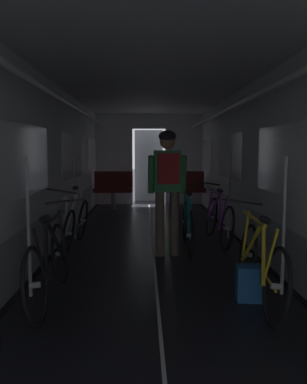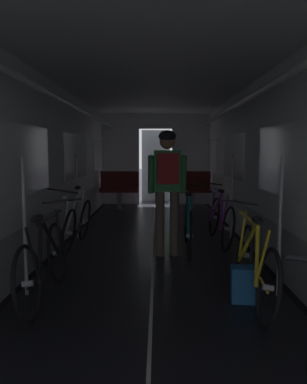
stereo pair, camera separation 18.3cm
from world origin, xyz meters
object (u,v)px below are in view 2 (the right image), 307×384
bicycle_white (77,223)px  person_cyclist_aisle (167,179)px  backpack_on_floor (245,284)px  bench_seat_far_left (119,186)px  bicycle_purple (220,219)px  bicycle_black (45,262)px  bicycle_yellow (254,265)px  bicycle_teal_in_aisle (188,225)px  bench_seat_far_right (191,187)px

bicycle_white → person_cyclist_aisle: person_cyclist_aisle is taller
bicycle_white → backpack_on_floor: bearing=-46.2°
bench_seat_far_left → bicycle_white: (-0.25, -3.99, -0.19)m
bicycle_purple → person_cyclist_aisle: bearing=-138.0°
bicycle_black → bicycle_yellow: (2.01, -0.07, -0.00)m
bicycle_purple → bicycle_yellow: size_ratio=1.00×
bicycle_yellow → backpack_on_floor: bicycle_yellow is taller
backpack_on_floor → bicycle_black: bearing=179.4°
bicycle_purple → bicycle_white: size_ratio=1.00×
bicycle_white → person_cyclist_aisle: 1.58m
bicycle_yellow → bicycle_teal_in_aisle: bicycle_yellow is taller
bench_seat_far_right → bicycle_black: bearing=-107.6°
bench_seat_far_right → backpack_on_floor: bench_seat_far_right is taller
bicycle_black → person_cyclist_aisle: size_ratio=0.98×
bicycle_white → backpack_on_floor: bicycle_white is taller
bench_seat_far_left → backpack_on_floor: bench_seat_far_left is taller
bicycle_purple → bicycle_yellow: bearing=-91.5°
bicycle_white → bicycle_purple: bearing=7.6°
bicycle_white → person_cyclist_aisle: size_ratio=0.98×
bicycle_purple → person_cyclist_aisle: (-0.85, -0.77, 0.69)m
bench_seat_far_left → bicycle_yellow: size_ratio=0.58×
bicycle_purple → bicycle_black: (-2.08, -2.42, 0.00)m
bench_seat_far_left → bicycle_white: 4.00m
bicycle_white → bicycle_teal_in_aisle: bicycle_white is taller
bicycle_white → bicycle_black: bearing=-86.9°
bench_seat_far_left → bench_seat_far_right: same height
bench_seat_far_left → bicycle_teal_in_aisle: bench_seat_far_left is taller
bench_seat_far_left → bicycle_black: 6.12m
bench_seat_far_right → person_cyclist_aisle: (-0.71, -4.46, 0.50)m
backpack_on_floor → bicycle_yellow: bearing=-35.4°
bicycle_black → backpack_on_floor: bearing=-0.6°
bench_seat_far_right → bicycle_purple: bearing=-87.8°
bicycle_black → bicycle_teal_in_aisle: (1.54, 1.91, 0.00)m
person_cyclist_aisle → bicycle_black: bearing=-126.7°
bicycle_purple → bicycle_teal_in_aisle: bearing=-137.2°
bench_seat_far_left → bicycle_white: size_ratio=0.58×
bench_seat_far_left → bicycle_purple: 4.18m
bicycle_white → bicycle_black: (0.11, -2.12, 0.00)m
bicycle_purple → bicycle_yellow: 2.49m
bicycle_white → bicycle_yellow: size_ratio=1.00×
bicycle_purple → bicycle_yellow: bicycle_purple is taller
backpack_on_floor → bench_seat_far_right: bearing=90.0°
bicycle_white → bicycle_teal_in_aisle: (1.65, -0.21, 0.00)m
bench_seat_far_right → bicycle_black: (-1.94, -6.11, -0.19)m
bench_seat_far_right → bicycle_purple: size_ratio=0.58×
bicycle_purple → bench_seat_far_left: bearing=117.7°
bicycle_black → bicycle_purple: bearing=49.3°
bicycle_purple → backpack_on_floor: bearing=-93.3°
bicycle_black → person_cyclist_aisle: bearing=53.3°
bicycle_yellow → backpack_on_floor: size_ratio=4.98×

